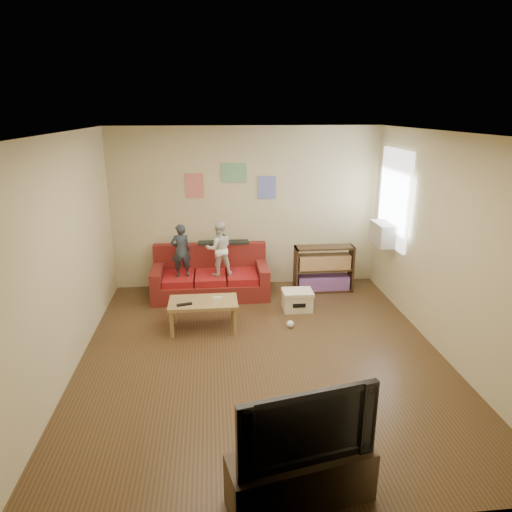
{
  "coord_description": "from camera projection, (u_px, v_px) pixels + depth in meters",
  "views": [
    {
      "loc": [
        -0.58,
        -5.05,
        2.94
      ],
      "look_at": [
        0.0,
        0.8,
        1.05
      ],
      "focal_mm": 32.0,
      "sensor_mm": 36.0,
      "label": 1
    }
  ],
  "objects": [
    {
      "name": "room_shell",
      "position": [
        263.0,
        252.0,
        5.32
      ],
      "size": [
        4.52,
        5.02,
        2.72
      ],
      "color": "#4E381F",
      "rests_on": "ground"
    },
    {
      "name": "sofa",
      "position": [
        211.0,
        278.0,
        7.55
      ],
      "size": [
        1.88,
        0.86,
        0.83
      ],
      "color": "maroon",
      "rests_on": "ground"
    },
    {
      "name": "child_a",
      "position": [
        181.0,
        251.0,
        7.18
      ],
      "size": [
        0.34,
        0.26,
        0.86
      ],
      "primitive_type": "imported",
      "rotation": [
        0.0,
        0.0,
        3.31
      ],
      "color": "#29313B",
      "rests_on": "sofa"
    },
    {
      "name": "child_b",
      "position": [
        219.0,
        249.0,
        7.24
      ],
      "size": [
        0.47,
        0.39,
        0.88
      ],
      "primitive_type": "imported",
      "rotation": [
        0.0,
        0.0,
        3.28
      ],
      "color": "white",
      "rests_on": "sofa"
    },
    {
      "name": "coffee_table",
      "position": [
        203.0,
        305.0,
        6.3
      ],
      "size": [
        0.95,
        0.52,
        0.43
      ],
      "color": "#9E7E49",
      "rests_on": "ground"
    },
    {
      "name": "remote",
      "position": [
        184.0,
        304.0,
        6.15
      ],
      "size": [
        0.21,
        0.1,
        0.02
      ],
      "primitive_type": "cube",
      "rotation": [
        0.0,
        0.0,
        0.26
      ],
      "color": "black",
      "rests_on": "coffee_table"
    },
    {
      "name": "game_controller",
      "position": [
        218.0,
        298.0,
        6.35
      ],
      "size": [
        0.14,
        0.05,
        0.03
      ],
      "primitive_type": "cube",
      "rotation": [
        0.0,
        0.0,
        -0.04
      ],
      "color": "white",
      "rests_on": "coffee_table"
    },
    {
      "name": "bookshelf",
      "position": [
        323.0,
        271.0,
        7.67
      ],
      "size": [
        0.98,
        0.29,
        0.78
      ],
      "color": "#3C2816",
      "rests_on": "ground"
    },
    {
      "name": "window",
      "position": [
        394.0,
        198.0,
        7.01
      ],
      "size": [
        0.04,
        1.08,
        1.48
      ],
      "primitive_type": "cube",
      "color": "white",
      "rests_on": "room_shell"
    },
    {
      "name": "ac_unit",
      "position": [
        383.0,
        234.0,
        7.17
      ],
      "size": [
        0.28,
        0.55,
        0.35
      ],
      "primitive_type": "cube",
      "color": "#B7B2A3",
      "rests_on": "window"
    },
    {
      "name": "artwork_left",
      "position": [
        194.0,
        186.0,
        7.48
      ],
      "size": [
        0.3,
        0.01,
        0.4
      ],
      "primitive_type": "cube",
      "color": "#D87266",
      "rests_on": "room_shell"
    },
    {
      "name": "artwork_center",
      "position": [
        234.0,
        173.0,
        7.48
      ],
      "size": [
        0.42,
        0.01,
        0.32
      ],
      "primitive_type": "cube",
      "color": "#72B27F",
      "rests_on": "room_shell"
    },
    {
      "name": "artwork_right",
      "position": [
        267.0,
        188.0,
        7.6
      ],
      "size": [
        0.3,
        0.01,
        0.38
      ],
      "primitive_type": "cube",
      "color": "#727FCC",
      "rests_on": "room_shell"
    },
    {
      "name": "file_box",
      "position": [
        297.0,
        300.0,
        6.98
      ],
      "size": [
        0.46,
        0.35,
        0.32
      ],
      "color": "#FEF0CE",
      "rests_on": "ground"
    },
    {
      "name": "tv_stand",
      "position": [
        301.0,
        477.0,
        3.55
      ],
      "size": [
        1.2,
        0.61,
        0.43
      ],
      "primitive_type": "cube",
      "rotation": [
        0.0,
        0.0,
        0.21
      ],
      "color": "#3C2D1D",
      "rests_on": "ground"
    },
    {
      "name": "television",
      "position": [
        303.0,
        421.0,
        3.38
      ],
      "size": [
        1.09,
        0.37,
        0.62
      ],
      "primitive_type": "imported",
      "rotation": [
        0.0,
        0.0,
        0.21
      ],
      "color": "black",
      "rests_on": "tv_stand"
    },
    {
      "name": "tissue",
      "position": [
        290.0,
        324.0,
        6.44
      ],
      "size": [
        0.11,
        0.11,
        0.1
      ],
      "primitive_type": "sphere",
      "rotation": [
        0.0,
        0.0,
        -0.1
      ],
      "color": "white",
      "rests_on": "ground"
    }
  ]
}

